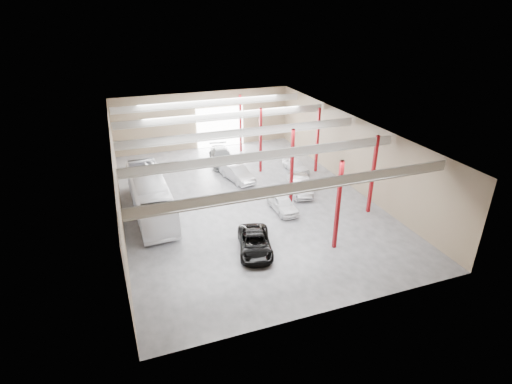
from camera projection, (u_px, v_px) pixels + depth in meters
depot_shell at (244, 147)px, 35.82m from camera, size 22.12×32.12×7.06m
coach_bus at (150, 195)px, 34.45m from camera, size 3.19×12.05×3.33m
black_sedan at (255, 243)px, 29.39m from camera, size 3.52×5.50×1.41m
car_row_a at (283, 203)px, 35.17m from camera, size 1.79×4.22×1.42m
car_row_b at (237, 173)px, 41.19m from camera, size 2.78×5.11×1.60m
car_row_c at (221, 156)px, 45.51m from camera, size 3.10×6.14×1.71m
car_right_near at (300, 185)px, 38.50m from camera, size 2.83×5.12×1.60m
car_right_far at (296, 165)px, 43.59m from camera, size 1.96×4.05×1.33m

